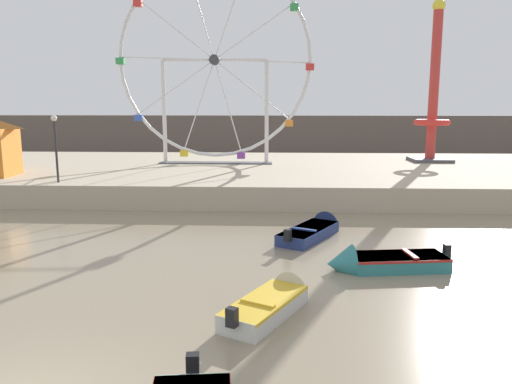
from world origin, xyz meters
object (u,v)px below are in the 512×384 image
Objects in this scene: drop_tower_red_tower at (433,105)px; promenade_lamp_near at (55,138)px; motorboat_pale_grey at (276,299)px; motorboat_teal_painted at (377,262)px; motorboat_navy_blue at (317,229)px; ferris_wheel_white_frame at (214,63)px.

drop_tower_red_tower is 3.25× the size of promenade_lamp_near.
promenade_lamp_near is (-23.10, -11.63, -1.82)m from drop_tower_red_tower.
motorboat_teal_painted reaches higher than motorboat_pale_grey.
motorboat_navy_blue is 1.21× the size of motorboat_pale_grey.
motorboat_pale_grey is at bearing -163.76° from motorboat_navy_blue.
motorboat_pale_grey is 27.78m from drop_tower_red_tower.
motorboat_teal_painted is 18.33m from promenade_lamp_near.
promenade_lamp_near reaches higher than motorboat_pale_grey.
motorboat_navy_blue is 1.25× the size of promenade_lamp_near.
promenade_lamp_near is (-7.26, -9.52, -4.68)m from ferris_wheel_white_frame.
drop_tower_red_tower is at bearing -118.38° from motorboat_teal_painted.
ferris_wheel_white_frame is (-6.16, 15.00, 8.06)m from motorboat_navy_blue.
promenade_lamp_near is at bearing -41.16° from motorboat_teal_painted.
drop_tower_red_tower is at bearing -1.26° from motorboat_navy_blue.
promenade_lamp_near is at bearing 95.97° from motorboat_navy_blue.
ferris_wheel_white_frame is 1.21× the size of drop_tower_red_tower.
promenade_lamp_near is at bearing 69.15° from motorboat_pale_grey.
ferris_wheel_white_frame is (-4.52, 22.72, 8.05)m from motorboat_pale_grey.
drop_tower_red_tower reaches higher than motorboat_pale_grey.
ferris_wheel_white_frame is 16.23m from drop_tower_red_tower.
motorboat_pale_grey is 0.88× the size of motorboat_teal_painted.
drop_tower_red_tower is (8.03, 21.51, 5.20)m from motorboat_teal_painted.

